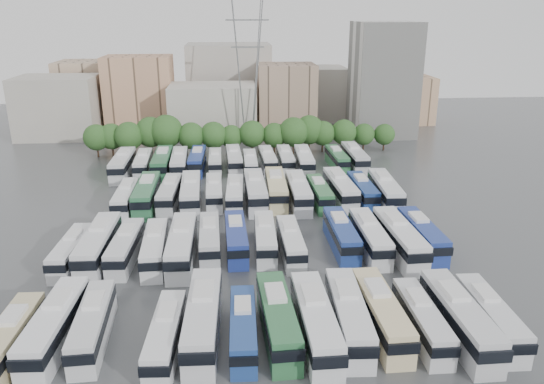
{
  "coord_description": "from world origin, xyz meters",
  "views": [
    {
      "loc": [
        -2.18,
        -65.28,
        28.69
      ],
      "look_at": [
        3.82,
        8.67,
        3.0
      ],
      "focal_mm": 35.0,
      "sensor_mm": 36.0,
      "label": 1
    }
  ],
  "objects": [
    {
      "name": "bus_r1_s7",
      "position": [
        1.86,
        -4.98,
        1.77
      ],
      "size": [
        2.82,
        11.58,
        3.61
      ],
      "rotation": [
        0.0,
        0.0,
        -0.03
      ],
      "color": "silver",
      "rests_on": "ground"
    },
    {
      "name": "bus_r3_s12",
      "position": [
        18.04,
        30.6,
        1.76
      ],
      "size": [
        2.88,
        11.49,
        3.58
      ],
      "rotation": [
        0.0,
        0.0,
        0.03
      ],
      "color": "#307142",
      "rests_on": "ground"
    },
    {
      "name": "bus_r0_s7",
      "position": [
        1.74,
        -23.54,
        1.94
      ],
      "size": [
        3.34,
        12.68,
        3.94
      ],
      "rotation": [
        0.0,
        0.0,
        0.05
      ],
      "color": "#2C683D",
      "rests_on": "ground"
    },
    {
      "name": "bus_r1_s12",
      "position": [
        18.24,
        -7.17,
        2.09
      ],
      "size": [
        3.39,
        13.62,
        4.25
      ],
      "rotation": [
        0.0,
        0.0,
        0.03
      ],
      "color": "silver",
      "rests_on": "ground"
    },
    {
      "name": "bus_r0_s13",
      "position": [
        21.42,
        -24.48,
        1.78
      ],
      "size": [
        2.77,
        11.59,
        3.62
      ],
      "rotation": [
        0.0,
        0.0,
        -0.02
      ],
      "color": "silver",
      "rests_on": "ground"
    },
    {
      "name": "bus_r3_s10",
      "position": [
        11.49,
        29.17,
        1.95
      ],
      "size": [
        3.18,
        12.75,
        3.97
      ],
      "rotation": [
        0.0,
        0.0,
        -0.03
      ],
      "color": "white",
      "rests_on": "ground"
    },
    {
      "name": "bus_r0_s6",
      "position": [
        -1.45,
        -24.34,
        1.66
      ],
      "size": [
        2.56,
        10.82,
        3.38
      ],
      "rotation": [
        0.0,
        0.0,
        -0.02
      ],
      "color": "navy",
      "rests_on": "ground"
    },
    {
      "name": "bus_r3_s2",
      "position": [
        -14.64,
        29.34,
        2.08
      ],
      "size": [
        3.08,
        13.53,
        4.23
      ],
      "rotation": [
        0.0,
        0.0,
        0.01
      ],
      "color": "#2C6841",
      "rests_on": "ground"
    },
    {
      "name": "bus_r3_s7",
      "position": [
        1.45,
        29.18,
        1.69
      ],
      "size": [
        2.43,
        10.98,
        3.44
      ],
      "rotation": [
        0.0,
        0.0,
        -0.0
      ],
      "color": "white",
      "rests_on": "ground"
    },
    {
      "name": "bus_r2_s2",
      "position": [
        -15.06,
        12.05,
        2.06
      ],
      "size": [
        3.01,
        13.38,
        4.19
      ],
      "rotation": [
        0.0,
        0.0,
        0.01
      ],
      "color": "#2F6E46",
      "rests_on": "ground"
    },
    {
      "name": "bus_r1_s5",
      "position": [
        -5.02,
        -4.77,
        1.76
      ],
      "size": [
        2.83,
        11.49,
        3.58
      ],
      "rotation": [
        0.0,
        0.0,
        0.03
      ],
      "color": "silver",
      "rests_on": "ground"
    },
    {
      "name": "bus_r3_s4",
      "position": [
        -8.41,
        31.07,
        1.86
      ],
      "size": [
        2.98,
        12.18,
        3.8
      ],
      "rotation": [
        0.0,
        0.0,
        -0.03
      ],
      "color": "navy",
      "rests_on": "ground"
    },
    {
      "name": "bus_r1_s2",
      "position": [
        -14.99,
        -6.41,
        1.79
      ],
      "size": [
        3.03,
        11.69,
        3.64
      ],
      "rotation": [
        0.0,
        0.0,
        -0.04
      ],
      "color": "silver",
      "rests_on": "ground"
    },
    {
      "name": "bus_r0_s10",
      "position": [
        11.4,
        -23.35,
        1.93
      ],
      "size": [
        2.99,
        12.57,
        3.93
      ],
      "rotation": [
        0.0,
        0.0,
        0.02
      ],
      "color": "beige",
      "rests_on": "ground"
    },
    {
      "name": "bus_r2_s6",
      "position": [
        -1.63,
        11.75,
        1.79
      ],
      "size": [
        2.95,
        11.73,
        3.65
      ],
      "rotation": [
        0.0,
        0.0,
        -0.04
      ],
      "color": "white",
      "rests_on": "ground"
    },
    {
      "name": "bus_r2_s9",
      "position": [
        8.13,
        11.36,
        2.02
      ],
      "size": [
        2.9,
        13.13,
        4.12
      ],
      "rotation": [
        0.0,
        0.0,
        -0.0
      ],
      "color": "silver",
      "rests_on": "ground"
    },
    {
      "name": "bus_r2_s3",
      "position": [
        -11.64,
        12.56,
        1.85
      ],
      "size": [
        3.13,
        12.14,
        3.78
      ],
      "rotation": [
        0.0,
        0.0,
        -0.04
      ],
      "color": "silver",
      "rests_on": "ground"
    },
    {
      "name": "bus_r0_s4",
      "position": [
        -8.25,
        -25.01,
        1.7
      ],
      "size": [
        2.97,
        11.17,
        3.47
      ],
      "rotation": [
        0.0,
        0.0,
        -0.05
      ],
      "color": "silver",
      "rests_on": "ground"
    },
    {
      "name": "bus_r3_s8",
      "position": [
        4.8,
        31.0,
        1.76
      ],
      "size": [
        2.93,
        11.53,
        3.59
      ],
      "rotation": [
        0.0,
        0.0,
        0.04
      ],
      "color": "silver",
      "rests_on": "ground"
    },
    {
      "name": "bus_r2_s7",
      "position": [
        1.52,
        12.02,
        2.1
      ],
      "size": [
        3.2,
        13.65,
        4.27
      ],
      "rotation": [
        0.0,
        0.0,
        0.02
      ],
      "color": "silver",
      "rests_on": "ground"
    },
    {
      "name": "bus_r0_s11",
      "position": [
        14.95,
        -24.47,
        1.71
      ],
      "size": [
        2.46,
        11.14,
        3.49
      ],
      "rotation": [
        0.0,
        0.0,
        -0.0
      ],
      "color": "silver",
      "rests_on": "ground"
    },
    {
      "name": "bus_r3_s6",
      "position": [
        -1.52,
        31.12,
        1.89
      ],
      "size": [
        3.14,
        12.33,
        3.84
      ],
      "rotation": [
        0.0,
        0.0,
        0.04
      ],
      "color": "silver",
      "rests_on": "ground"
    },
    {
      "name": "electricity_pylon",
      "position": [
        2.0,
        50.0,
        18.66
      ],
      "size": [
        9.0,
        6.91,
        33.83
      ],
      "color": "slate",
      "rests_on": "ground"
    },
    {
      "name": "bus_r2_s10",
      "position": [
        11.43,
        11.22,
        1.75
      ],
      "size": [
        2.77,
        11.42,
        3.56
      ],
      "rotation": [
        0.0,
        0.0,
        0.03
      ],
      "color": "#30703E",
      "rests_on": "ground"
    },
    {
      "name": "bus_r2_s13",
      "position": [
        21.62,
        10.72,
        2.07
      ],
      "size": [
        3.57,
        13.54,
        4.21
      ],
      "rotation": [
        0.0,
        0.0,
        -0.05
      ],
      "color": "silver",
      "rests_on": "ground"
    },
    {
      "name": "city_buildings",
      "position": [
        -7.46,
        71.86,
        7.87
      ],
      "size": [
        102.0,
        35.0,
        20.0
      ],
      "color": "#9E998E",
      "rests_on": "ground"
    },
    {
      "name": "bus_r1_s1",
      "position": [
        -18.2,
        -6.02,
        2.05
      ],
      "size": [
        3.13,
        13.36,
        4.18
      ],
      "rotation": [
        0.0,
        0.0,
        -0.02
      ],
      "color": "silver",
      "rests_on": "ground"
    },
    {
      "name": "bus_r1_s11",
      "position": [
        14.81,
        -6.08,
        1.92
      ],
      "size": [
        2.73,
        12.48,
        3.92
      ],
      "rotation": [
        0.0,
        0.0,
        0.0
      ],
      "color": "silver",
      "rests_on": "ground"
    },
    {
      "name": "bus_r0_s1",
      "position": [
        -18.25,
        -23.07,
        1.95
      ],
      "size": [
        3.31,
        12.77,
        3.97
      ],
      "rotation": [
        0.0,
        0.0,
        -0.04
      ],
      "color": "white",
      "rests_on": "ground"
    },
    {
      "name": "tree_line",
      "position": [
        -2.29,
        42.08,
        4.37
      ],
      "size": [
        64.59,
        7.82,
        8.52
      ],
      "color": "black",
      "rests_on": "ground"
    },
    {
      "name": "bus_r0_s12",
      "position": [
        18.28,
        -24.86,
        2.02
      ],
      "size": [
        3.04,
        13.14,
        4.11
      ],
      "rotation": [
        0.0,
        0.0,
        0.01
      ],
      "color": "silver",
      "rests_on": "ground"
    },
    {
      "name": "bus_r2_s11",
      "position": [
        14.86,
        12.18,
        2.05
      ],
      "size": [
        3.42,
        13.41,
        4.18
      ],
      "rotation": [
        0.0,
        0.0,
        0.04
      ],
      "color": "silver",
      "rests_on": "ground"
    },
    {
      "name": "bus_r1_s4",
      "position": [
        -8.26,
        -6.98,
        2.05
      ],
      "size": [
        2.96,
        13.33,
        4.18
      ],
      "rotation": [
        0.0,
        0.0,
        -0.0
      ],
      "color": "silver",
      "rests_on": "ground"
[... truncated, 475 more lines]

